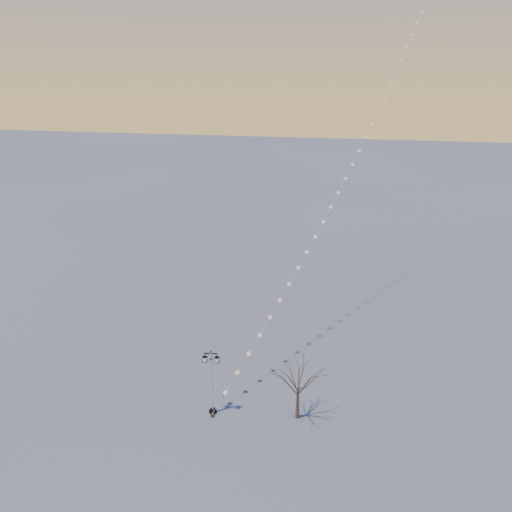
# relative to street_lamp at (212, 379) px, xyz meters

# --- Properties ---
(ground) EXTENTS (300.00, 300.00, 0.00)m
(ground) POSITION_rel_street_lamp_xyz_m (-0.43, -1.46, -2.42)
(ground) COLOR slate
(ground) RESTS_ON ground
(street_lamp) EXTENTS (1.10, 0.49, 4.37)m
(street_lamp) POSITION_rel_street_lamp_xyz_m (0.00, 0.00, 0.00)
(street_lamp) COLOR black
(street_lamp) RESTS_ON ground
(bare_tree) EXTENTS (2.36, 2.36, 3.91)m
(bare_tree) POSITION_rel_street_lamp_xyz_m (5.21, 0.66, 0.30)
(bare_tree) COLOR brown
(bare_tree) RESTS_ON ground
(kite_train) EXTENTS (16.64, 45.72, 36.09)m
(kite_train) POSITION_rel_street_lamp_xyz_m (8.12, 22.15, 15.54)
(kite_train) COLOR #38281C
(kite_train) RESTS_ON ground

